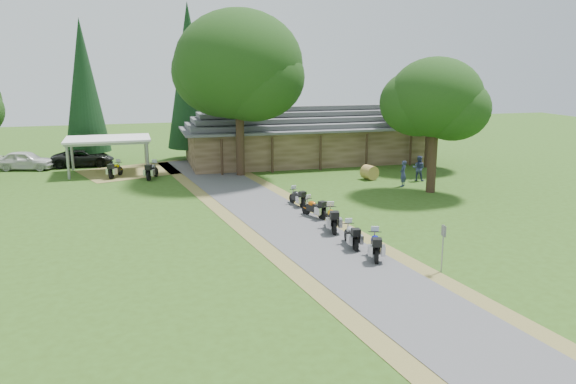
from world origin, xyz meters
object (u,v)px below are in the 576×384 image
object	(u,v)px
carport	(109,155)
car_white_sedan	(25,158)
motorcycle_carport_b	(152,170)
hay_bale	(369,172)
lodge	(304,133)
motorcycle_row_d	(314,207)
car_dark_suv	(83,154)
motorcycle_row_b	(351,234)
motorcycle_carport_a	(116,169)
motorcycle_row_e	(297,196)
motorcycle_row_a	(375,244)
motorcycle_row_c	(332,217)

from	to	relation	value
carport	car_white_sedan	size ratio (longest dim) A/B	1.11
motorcycle_carport_b	hay_bale	xyz separation A→B (m)	(15.60, -4.54, -0.14)
lodge	motorcycle_carport_b	xyz separation A→B (m)	(-13.26, -4.48, -1.78)
lodge	motorcycle_row_d	xyz separation A→B (m)	(-4.87, -17.95, -1.85)
car_dark_suv	motorcycle_row_b	size ratio (longest dim) A/B	3.02
carport	hay_bale	bearing A→B (deg)	-23.47
motorcycle_row_d	hay_bale	size ratio (longest dim) A/B	1.66
motorcycle_row_b	motorcycle_carport_a	world-z (taller)	motorcycle_carport_a
car_dark_suv	motorcycle_carport_a	distance (m)	6.24
carport	car_white_sedan	bearing A→B (deg)	154.13
motorcycle_row_e	motorcycle_row_b	bearing A→B (deg)	169.46
motorcycle_row_a	motorcycle_carport_b	bearing A→B (deg)	43.09
motorcycle_row_b	hay_bale	xyz separation A→B (m)	(7.08, 14.27, -0.09)
motorcycle_row_e	motorcycle_carport_b	world-z (taller)	motorcycle_carport_b
motorcycle_row_d	motorcycle_row_e	size ratio (longest dim) A/B	1.05
motorcycle_row_a	motorcycle_row_e	xyz separation A→B (m)	(-0.74, 9.95, -0.08)
motorcycle_row_b	hay_bale	size ratio (longest dim) A/B	1.70
carport	motorcycle_row_e	xyz separation A→B (m)	(11.40, -13.96, -0.82)
lodge	hay_bale	size ratio (longest dim) A/B	20.23
motorcycle_row_d	motorcycle_carport_a	bearing A→B (deg)	13.38
carport	hay_bale	distance (m)	20.37
motorcycle_row_a	motorcycle_row_d	world-z (taller)	motorcycle_row_a
lodge	motorcycle_row_a	world-z (taller)	lodge
hay_bale	motorcycle_row_a	bearing A→B (deg)	-112.47
car_dark_suv	motorcycle_row_e	bearing A→B (deg)	-141.12
carport	motorcycle_carport_b	size ratio (longest dim) A/B	3.26
car_dark_suv	motorcycle_row_c	world-z (taller)	car_dark_suv
car_white_sedan	motorcycle_row_d	xyz separation A→B (m)	(18.19, -19.91, -0.36)
car_dark_suv	motorcycle_row_c	size ratio (longest dim) A/B	2.67
carport	motorcycle_row_a	xyz separation A→B (m)	(12.13, -23.91, -0.74)
motorcycle_row_b	motorcycle_row_c	size ratio (longest dim) A/B	0.89
motorcycle_row_c	motorcycle_carport_b	size ratio (longest dim) A/B	1.03
motorcycle_row_a	motorcycle_row_e	size ratio (longest dim) A/B	1.14
carport	motorcycle_row_b	bearing A→B (deg)	-62.90
motorcycle_row_c	motorcycle_carport_b	distance (m)	18.20
car_white_sedan	motorcycle_row_e	distance (m)	24.83
motorcycle_row_c	motorcycle_carport_a	world-z (taller)	motorcycle_row_c
lodge	motorcycle_carport_a	world-z (taller)	lodge
lodge	motorcycle_carport_a	distance (m)	16.34
car_white_sedan	motorcycle_row_a	size ratio (longest dim) A/B	3.06
lodge	motorcycle_carport_a	bearing A→B (deg)	-168.72
car_dark_suv	motorcycle_row_a	xyz separation A→B (m)	(14.39, -27.46, -0.39)
motorcycle_row_c	motorcycle_row_e	distance (m)	5.47
car_dark_suv	motorcycle_carport_a	bearing A→B (deg)	-152.82
car_dark_suv	motorcycle_row_d	distance (m)	24.60
lodge	motorcycle_row_d	distance (m)	18.69
motorcycle_row_c	motorcycle_row_d	distance (m)	2.63
carport	motorcycle_carport_a	world-z (taller)	carport
motorcycle_row_a	motorcycle_carport_b	distance (m)	22.44
motorcycle_row_b	motorcycle_row_e	xyz separation A→B (m)	(-0.29, 8.18, -0.04)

